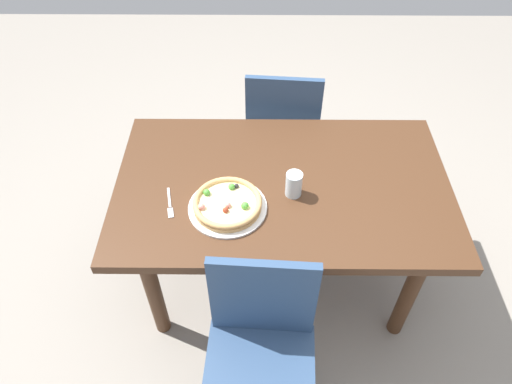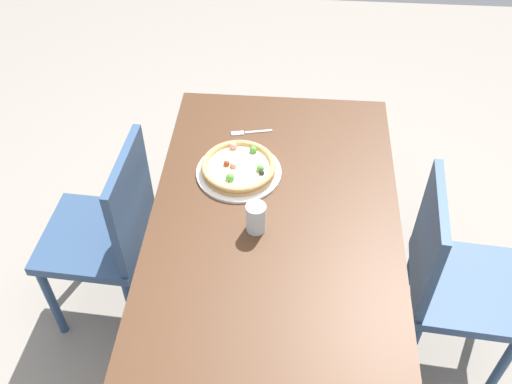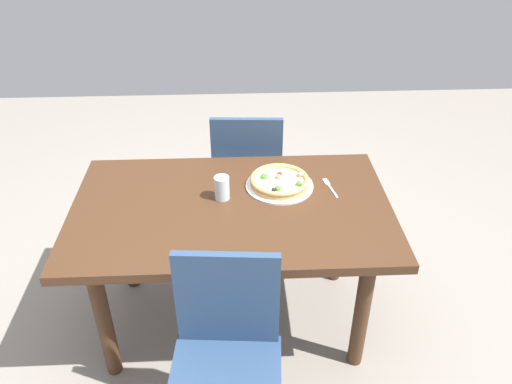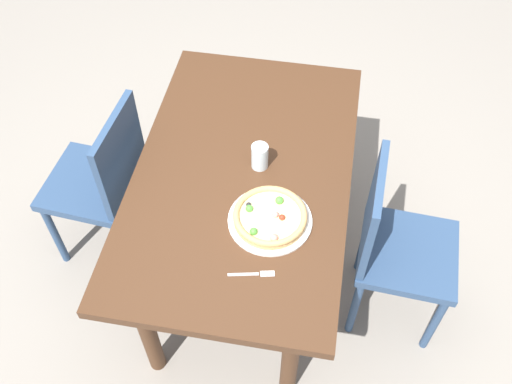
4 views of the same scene
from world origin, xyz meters
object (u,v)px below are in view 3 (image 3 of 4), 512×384
object	(u,v)px
plate	(279,185)
fork	(330,186)
dining_table	(232,222)
chair_near	(226,359)
chair_far	(248,173)
drinking_glass	(222,188)
pizza	(280,181)

from	to	relation	value
plate	fork	size ratio (longest dim) A/B	1.93
dining_table	chair_near	xyz separation A→B (m)	(-0.03, -0.65, -0.13)
chair_far	drinking_glass	distance (m)	0.66
dining_table	plate	world-z (taller)	plate
dining_table	pizza	bearing A→B (deg)	32.68
fork	chair_near	bearing A→B (deg)	136.09
chair_near	drinking_glass	size ratio (longest dim) A/B	8.06
pizza	fork	distance (m)	0.24
dining_table	plate	distance (m)	0.29
dining_table	fork	distance (m)	0.49
dining_table	chair_near	distance (m)	0.66
chair_far	fork	bearing A→B (deg)	-51.02
plate	fork	xyz separation A→B (m)	(0.24, -0.01, -0.00)
pizza	chair_far	bearing A→B (deg)	105.03
chair_near	plate	bearing A→B (deg)	-103.26
chair_near	chair_far	size ratio (longest dim) A/B	1.00
chair_near	pizza	bearing A→B (deg)	-103.29
chair_near	plate	distance (m)	0.87
chair_far	pizza	xyz separation A→B (m)	(0.13, -0.50, 0.26)
plate	pizza	xyz separation A→B (m)	(0.00, -0.00, 0.03)
dining_table	drinking_glass	distance (m)	0.17
fork	drinking_glass	bearing A→B (deg)	86.26
chair_far	pizza	world-z (taller)	chair_far
pizza	plate	bearing A→B (deg)	140.79
pizza	dining_table	bearing A→B (deg)	-147.32
plate	dining_table	bearing A→B (deg)	-147.21
chair_near	chair_far	xyz separation A→B (m)	(0.12, 1.29, 0.00)
dining_table	plate	xyz separation A→B (m)	(0.23, 0.15, 0.10)
chair_near	fork	distance (m)	0.95
chair_far	plate	xyz separation A→B (m)	(0.13, -0.50, 0.23)
pizza	drinking_glass	size ratio (longest dim) A/B	2.51
fork	dining_table	bearing A→B (deg)	94.21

